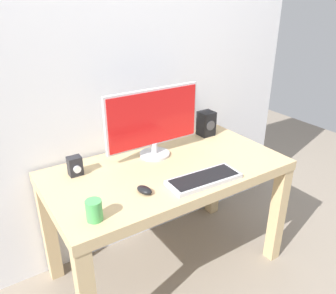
{
  "coord_description": "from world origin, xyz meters",
  "views": [
    {
      "loc": [
        -0.92,
        -1.42,
        1.62
      ],
      "look_at": [
        0.0,
        0.0,
        0.84
      ],
      "focal_mm": 36.35,
      "sensor_mm": 36.0,
      "label": 1
    }
  ],
  "objects_px": {
    "desk": "(167,183)",
    "coffee_mug": "(94,210)",
    "keyboard_primary": "(204,179)",
    "audio_controller": "(75,166)",
    "monitor": "(153,121)",
    "mouse": "(144,190)",
    "speaker_right": "(206,123)"
  },
  "relations": [
    {
      "from": "desk",
      "to": "monitor",
      "type": "height_order",
      "value": "monitor"
    },
    {
      "from": "mouse",
      "to": "speaker_right",
      "type": "distance_m",
      "value": 0.83
    },
    {
      "from": "monitor",
      "to": "speaker_right",
      "type": "relative_size",
      "value": 3.62
    },
    {
      "from": "desk",
      "to": "coffee_mug",
      "type": "bearing_deg",
      "value": -155.7
    },
    {
      "from": "audio_controller",
      "to": "mouse",
      "type": "bearing_deg",
      "value": -58.61
    },
    {
      "from": "monitor",
      "to": "speaker_right",
      "type": "distance_m",
      "value": 0.48
    },
    {
      "from": "monitor",
      "to": "mouse",
      "type": "height_order",
      "value": "monitor"
    },
    {
      "from": "desk",
      "to": "mouse",
      "type": "xyz_separation_m",
      "value": [
        -0.24,
        -0.17,
        0.12
      ]
    },
    {
      "from": "speaker_right",
      "to": "coffee_mug",
      "type": "distance_m",
      "value": 1.11
    },
    {
      "from": "mouse",
      "to": "audio_controller",
      "type": "distance_m",
      "value": 0.42
    },
    {
      "from": "speaker_right",
      "to": "audio_controller",
      "type": "distance_m",
      "value": 0.94
    },
    {
      "from": "audio_controller",
      "to": "coffee_mug",
      "type": "bearing_deg",
      "value": -98.7
    },
    {
      "from": "monitor",
      "to": "coffee_mug",
      "type": "xyz_separation_m",
      "value": [
        -0.54,
        -0.41,
        -0.17
      ]
    },
    {
      "from": "coffee_mug",
      "to": "desk",
      "type": "bearing_deg",
      "value": 24.3
    },
    {
      "from": "monitor",
      "to": "mouse",
      "type": "distance_m",
      "value": 0.47
    },
    {
      "from": "mouse",
      "to": "coffee_mug",
      "type": "distance_m",
      "value": 0.29
    },
    {
      "from": "monitor",
      "to": "audio_controller",
      "type": "bearing_deg",
      "value": 177.91
    },
    {
      "from": "mouse",
      "to": "keyboard_primary",
      "type": "bearing_deg",
      "value": -26.59
    },
    {
      "from": "keyboard_primary",
      "to": "audio_controller",
      "type": "xyz_separation_m",
      "value": [
        -0.53,
        0.43,
        0.04
      ]
    },
    {
      "from": "audio_controller",
      "to": "coffee_mug",
      "type": "xyz_separation_m",
      "value": [
        -0.07,
        -0.43,
        -0.0
      ]
    },
    {
      "from": "monitor",
      "to": "keyboard_primary",
      "type": "relative_size",
      "value": 1.5
    },
    {
      "from": "audio_controller",
      "to": "coffee_mug",
      "type": "distance_m",
      "value": 0.43
    },
    {
      "from": "mouse",
      "to": "speaker_right",
      "type": "bearing_deg",
      "value": 16.13
    },
    {
      "from": "desk",
      "to": "speaker_right",
      "type": "height_order",
      "value": "speaker_right"
    },
    {
      "from": "desk",
      "to": "keyboard_primary",
      "type": "height_order",
      "value": "keyboard_primary"
    },
    {
      "from": "monitor",
      "to": "coffee_mug",
      "type": "distance_m",
      "value": 0.7
    },
    {
      "from": "mouse",
      "to": "audio_controller",
      "type": "relative_size",
      "value": 0.86
    },
    {
      "from": "keyboard_primary",
      "to": "audio_controller",
      "type": "relative_size",
      "value": 3.81
    },
    {
      "from": "desk",
      "to": "monitor",
      "type": "xyz_separation_m",
      "value": [
        0.02,
        0.17,
        0.32
      ]
    },
    {
      "from": "keyboard_primary",
      "to": "speaker_right",
      "type": "distance_m",
      "value": 0.63
    },
    {
      "from": "speaker_right",
      "to": "keyboard_primary",
      "type": "bearing_deg",
      "value": -129.68
    },
    {
      "from": "monitor",
      "to": "speaker_right",
      "type": "height_order",
      "value": "monitor"
    }
  ]
}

